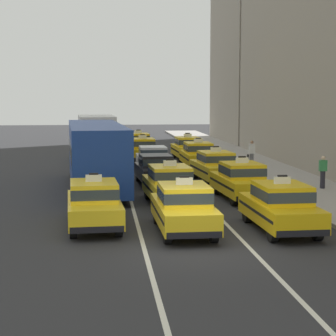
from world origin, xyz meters
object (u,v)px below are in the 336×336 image
taxi_left_nearest (94,203)px  taxi_center_sixth (138,143)px  bus_left_second (96,153)px  pedestrian_mid_block (323,172)px  taxi_center_nearest (184,207)px  sedan_center_fourth (153,158)px  taxi_center_second (169,184)px  sedan_center_third (155,169)px  taxi_right_second (241,180)px  taxi_center_fifth (143,149)px  taxi_right_fifth (187,148)px  box_truck_left_third (96,137)px  pedestrian_near_crosswalk (252,153)px  taxi_right_fourth (198,155)px  taxi_right_nearest (281,206)px  taxi_right_third (215,166)px

taxi_left_nearest → taxi_center_sixth: bearing=83.3°
bus_left_second → pedestrian_mid_block: bus_left_second is taller
taxi_center_nearest → sedan_center_fourth: taxi_center_nearest is taller
taxi_center_nearest → sedan_center_fourth: size_ratio=1.06×
pedestrian_mid_block → taxi_center_second: bearing=-160.7°
sedan_center_third → taxi_right_second: size_ratio=0.94×
taxi_center_fifth → taxi_right_fifth: bearing=18.7°
taxi_left_nearest → sedan_center_third: (3.05, 10.17, -0.03)m
taxi_center_nearest → taxi_right_second: same height
box_truck_left_third → pedestrian_near_crosswalk: bearing=-22.0°
taxi_center_second → taxi_center_sixth: bearing=90.0°
sedan_center_third → sedan_center_fourth: same height
bus_left_second → sedan_center_third: 3.38m
sedan_center_fourth → taxi_center_second: bearing=-91.0°
sedan_center_fourth → taxi_right_fourth: 3.53m
taxi_center_nearest → pedestrian_mid_block: 11.40m
sedan_center_fourth → taxi_center_sixth: size_ratio=0.94×
taxi_left_nearest → taxi_center_second: 5.43m
taxi_center_second → sedan_center_third: taxi_center_second is taller
taxi_center_second → taxi_right_fourth: bearing=75.7°
taxi_center_fifth → pedestrian_near_crosswalk: size_ratio=2.84×
taxi_center_nearest → taxi_right_nearest: (3.32, -0.12, 0.00)m
taxi_left_nearest → taxi_center_nearest: size_ratio=1.01×
taxi_right_second → taxi_right_fourth: 11.92m
box_truck_left_third → taxi_center_fifth: 3.36m
box_truck_left_third → pedestrian_near_crosswalk: 10.75m
box_truck_left_third → taxi_center_nearest: 22.27m
taxi_center_sixth → taxi_right_second: 21.97m
pedestrian_near_crosswalk → taxi_right_second: bearing=-106.1°
taxi_right_fifth → pedestrian_mid_block: 15.87m
taxi_center_sixth → pedestrian_mid_block: taxi_center_sixth is taller
box_truck_left_third → taxi_right_fourth: 7.58m
taxi_center_second → sedan_center_third: bearing=90.9°
taxi_center_second → pedestrian_near_crosswalk: taxi_center_second is taller
sedan_center_third → taxi_center_sixth: (0.11, 16.79, 0.03)m
taxi_center_sixth → taxi_right_fourth: same height
sedan_center_fourth → taxi_left_nearest: bearing=-102.2°
bus_left_second → taxi_right_fourth: size_ratio=2.48×
taxi_right_fifth → pedestrian_near_crosswalk: (3.40, -5.42, 0.07)m
taxi_center_nearest → taxi_right_fourth: (3.37, 18.24, 0.00)m
taxi_center_nearest → taxi_right_second: bearing=61.5°
pedestrian_mid_block → pedestrian_near_crosswalk: bearing=96.4°
taxi_center_second → sedan_center_fourth: 10.97m
box_truck_left_third → sedan_center_third: bearing=-73.7°
bus_left_second → taxi_center_second: bearing=-56.0°
taxi_center_fifth → taxi_center_second: bearing=-89.9°
sedan_center_third → pedestrian_mid_block: 8.44m
bus_left_second → pedestrian_near_crosswalk: bus_left_second is taller
taxi_right_third → taxi_left_nearest: bearing=-120.4°
sedan_center_third → taxi_right_fifth: 12.65m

